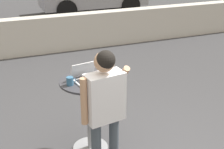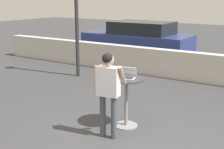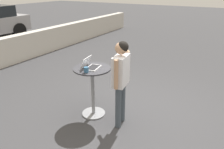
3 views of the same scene
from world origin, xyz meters
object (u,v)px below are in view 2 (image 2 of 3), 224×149
Objects in this scene: coffee_mug at (115,74)px; parked_car_further_down at (138,39)px; cafe_table at (126,95)px; standing_person at (108,85)px; laptop at (127,76)px.

coffee_mug is 7.07m from parked_car_further_down.
cafe_table is at bearing 10.41° from coffee_mug.
standing_person reaches higher than parked_car_further_down.
standing_person is at bearing -65.97° from parked_car_further_down.
laptop is at bearing 89.10° from standing_person.
coffee_mug is (-0.23, -0.07, 0.01)m from laptop.
laptop is 0.65m from standing_person.
standing_person reaches higher than laptop.
cafe_table is at bearing -63.78° from parked_car_further_down.
parked_car_further_down is at bearing 114.03° from standing_person.
standing_person is 7.69m from parked_car_further_down.
cafe_table is at bearing 88.27° from standing_person.
cafe_table is 0.47m from coffee_mug.
laptop is (-0.01, 0.02, 0.39)m from cafe_table.
cafe_table is 2.64× the size of laptop.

